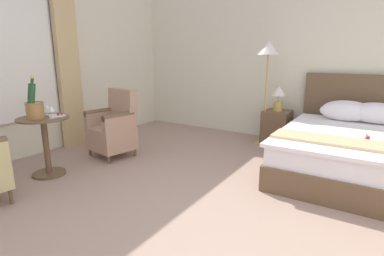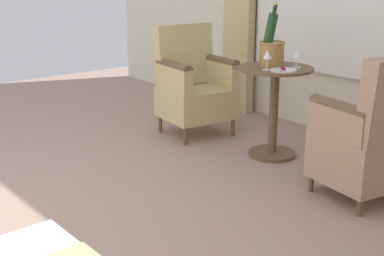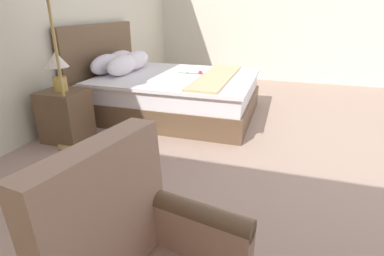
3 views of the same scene
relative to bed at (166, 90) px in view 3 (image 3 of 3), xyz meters
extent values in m
plane|color=tan|center=(-0.77, -2.22, -0.32)|extent=(8.06, 8.06, 0.00)
cube|color=brown|center=(0.00, -0.11, -0.18)|extent=(1.59, 2.11, 0.28)
cube|color=white|center=(0.00, -0.11, 0.07)|extent=(1.54, 2.05, 0.21)
cube|color=white|center=(0.00, -0.17, 0.19)|extent=(1.62, 1.98, 0.04)
cube|color=#DBB785|center=(0.00, -0.69, 0.23)|extent=(1.59, 0.38, 0.03)
cube|color=brown|center=(0.00, 0.98, 0.40)|extent=(1.67, 0.08, 0.88)
ellipsoid|color=white|center=(-0.19, 0.78, 0.34)|extent=(0.68, 0.25, 0.26)
ellipsoid|color=white|center=(0.19, 0.78, 0.34)|extent=(0.67, 0.23, 0.26)
ellipsoid|color=white|center=(-0.19, 0.53, 0.34)|extent=(0.67, 0.25, 0.27)
ellipsoid|color=white|center=(0.19, 0.53, 0.35)|extent=(0.67, 0.24, 0.27)
cylinder|color=#2D6628|center=(0.13, -0.29, 0.22)|extent=(0.03, 0.30, 0.01)
sphere|color=#DB2342|center=(0.14, -0.44, 0.24)|extent=(0.05, 0.05, 0.05)
ellipsoid|color=#33702D|center=(0.13, -0.26, 0.23)|extent=(0.05, 0.05, 0.01)
cube|color=white|center=(0.23, -0.42, 0.23)|extent=(0.10, 0.12, 0.00)
cube|color=brown|center=(-1.18, 0.70, -0.05)|extent=(0.41, 0.44, 0.55)
sphere|color=tan|center=(-0.97, 0.70, 0.08)|extent=(0.02, 0.02, 0.02)
cylinder|color=gold|center=(-1.18, 0.70, 0.31)|extent=(0.14, 0.14, 0.15)
cylinder|color=#B7B2A8|center=(-1.18, 0.70, 0.43)|extent=(0.02, 0.02, 0.10)
cone|color=silver|center=(-1.18, 0.70, 0.56)|extent=(0.23, 0.23, 0.15)
cylinder|color=tan|center=(-1.34, 0.54, -0.31)|extent=(0.28, 0.28, 0.03)
cylinder|color=tan|center=(-1.34, 0.54, 0.41)|extent=(0.03, 0.03, 1.41)
cube|color=tan|center=(-2.97, -0.98, 0.38)|extent=(0.57, 0.25, 0.53)
cube|color=tan|center=(-2.78, -1.25, 0.21)|extent=(0.18, 0.48, 0.19)
cylinder|color=brown|center=(-2.78, -1.25, 0.30)|extent=(0.18, 0.48, 0.09)
camera|label=1|loc=(0.19, -4.09, 1.12)|focal=28.00mm
camera|label=2|loc=(-0.03, 0.61, 1.14)|focal=50.00mm
camera|label=3|loc=(-3.70, -1.53, 1.05)|focal=28.00mm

